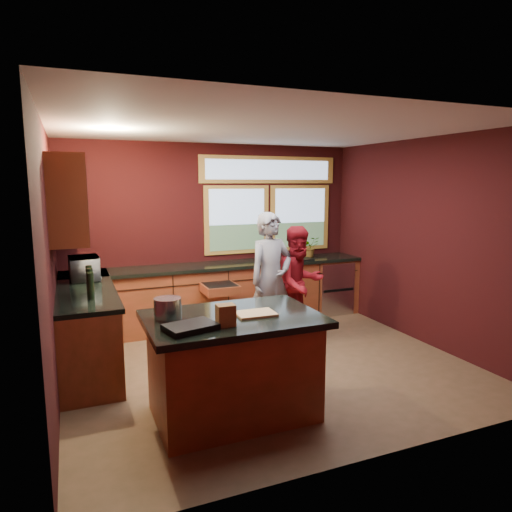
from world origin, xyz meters
TOP-DOWN VIEW (x-y plane):
  - floor at (0.00, 0.00)m, footprint 4.50×4.50m
  - room_shell at (-0.60, 0.32)m, footprint 4.52×4.02m
  - back_counter at (0.20, 1.70)m, footprint 4.50×0.64m
  - left_counter at (-1.95, 0.85)m, footprint 0.64×2.30m
  - island at (-0.76, -0.95)m, footprint 1.55×1.05m
  - person_grey at (0.32, 0.62)m, footprint 0.71×0.53m
  - person_red at (0.77, 0.68)m, footprint 0.83×0.69m
  - microwave at (-1.92, 1.29)m, footprint 0.38×0.53m
  - potted_plant at (1.51, 1.75)m, footprint 0.29×0.26m
  - paper_towel at (0.66, 1.70)m, footprint 0.12×0.12m
  - cutting_board at (-0.56, -1.00)m, footprint 0.36×0.26m
  - stock_pot at (-1.31, -0.80)m, footprint 0.24×0.24m
  - paper_bag at (-0.91, -1.20)m, footprint 0.15×0.12m
  - black_tray at (-1.21, -1.20)m, footprint 0.46×0.37m

SIDE VIEW (x-z plane):
  - floor at x=0.00m, z-range 0.00..0.00m
  - back_counter at x=0.20m, z-range 0.00..0.93m
  - left_counter at x=-1.95m, z-range 0.00..0.93m
  - island at x=-0.76m, z-range 0.01..0.95m
  - person_red at x=0.77m, z-range 0.00..1.55m
  - person_grey at x=0.32m, z-range 0.00..1.75m
  - cutting_board at x=-0.56m, z-range 0.94..0.96m
  - black_tray at x=-1.21m, z-range 0.94..0.99m
  - stock_pot at x=-1.31m, z-range 0.94..1.12m
  - paper_bag at x=-0.91m, z-range 0.94..1.12m
  - paper_towel at x=0.66m, z-range 0.93..1.21m
  - microwave at x=-1.92m, z-range 0.93..1.21m
  - potted_plant at x=1.51m, z-range 0.93..1.26m
  - room_shell at x=-0.60m, z-range 0.44..3.15m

